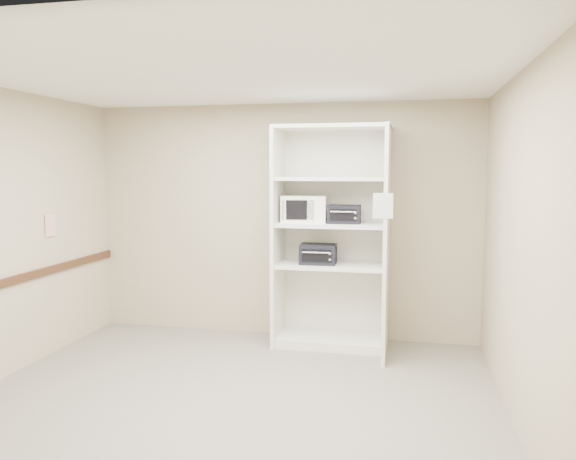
% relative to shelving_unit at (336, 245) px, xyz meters
% --- Properties ---
extents(floor, '(4.50, 4.00, 0.01)m').
position_rel_shelving_unit_xyz_m(floor, '(-0.67, -1.70, -1.13)').
color(floor, slate).
rests_on(floor, ground).
extents(ceiling, '(4.50, 4.00, 0.01)m').
position_rel_shelving_unit_xyz_m(ceiling, '(-0.67, -1.70, 1.57)').
color(ceiling, white).
extents(wall_back, '(4.50, 0.02, 2.70)m').
position_rel_shelving_unit_xyz_m(wall_back, '(-0.67, 0.30, 0.22)').
color(wall_back, tan).
rests_on(wall_back, ground).
extents(wall_front, '(4.50, 0.02, 2.70)m').
position_rel_shelving_unit_xyz_m(wall_front, '(-0.67, -3.70, 0.22)').
color(wall_front, tan).
rests_on(wall_front, ground).
extents(wall_right, '(0.02, 4.00, 2.70)m').
position_rel_shelving_unit_xyz_m(wall_right, '(1.58, -1.70, 0.22)').
color(wall_right, tan).
rests_on(wall_right, ground).
extents(shelving_unit, '(1.24, 0.92, 2.42)m').
position_rel_shelving_unit_xyz_m(shelving_unit, '(0.00, 0.00, 0.00)').
color(shelving_unit, silver).
rests_on(shelving_unit, floor).
extents(microwave, '(0.52, 0.41, 0.29)m').
position_rel_shelving_unit_xyz_m(microwave, '(-0.36, 0.04, 0.39)').
color(microwave, white).
rests_on(microwave, shelving_unit).
extents(toaster_oven_upper, '(0.34, 0.26, 0.20)m').
position_rel_shelving_unit_xyz_m(toaster_oven_upper, '(0.09, -0.03, 0.34)').
color(toaster_oven_upper, black).
rests_on(toaster_oven_upper, shelving_unit).
extents(toaster_oven_lower, '(0.39, 0.30, 0.22)m').
position_rel_shelving_unit_xyz_m(toaster_oven_lower, '(-0.18, -0.05, -0.10)').
color(toaster_oven_lower, black).
rests_on(toaster_oven_lower, shelving_unit).
extents(paper_sign, '(0.19, 0.01, 0.24)m').
position_rel_shelving_unit_xyz_m(paper_sign, '(0.53, -0.63, 0.47)').
color(paper_sign, white).
rests_on(paper_sign, shelving_unit).
extents(wall_poster, '(0.01, 0.17, 0.24)m').
position_rel_shelving_unit_xyz_m(wall_poster, '(-2.90, -0.86, 0.24)').
color(wall_poster, silver).
rests_on(wall_poster, wall_left).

